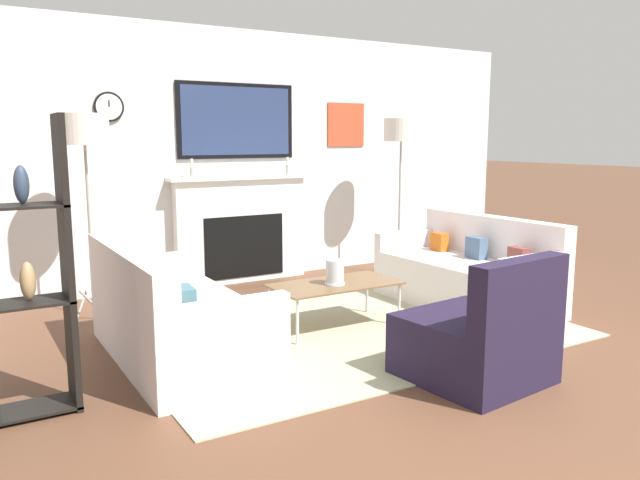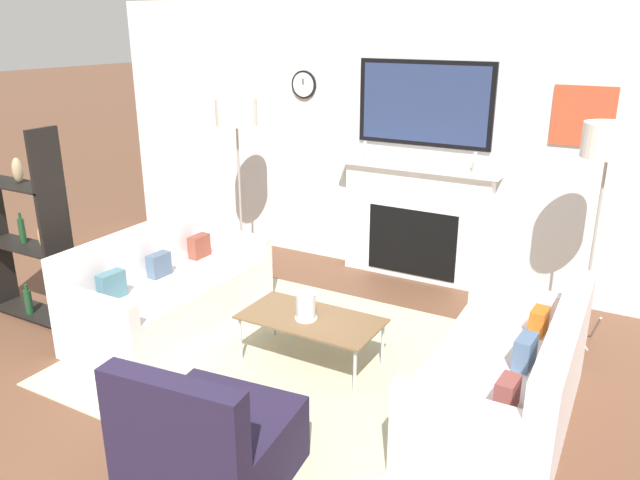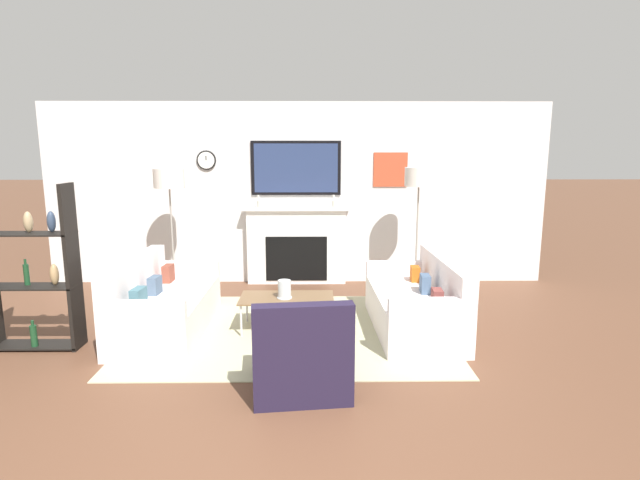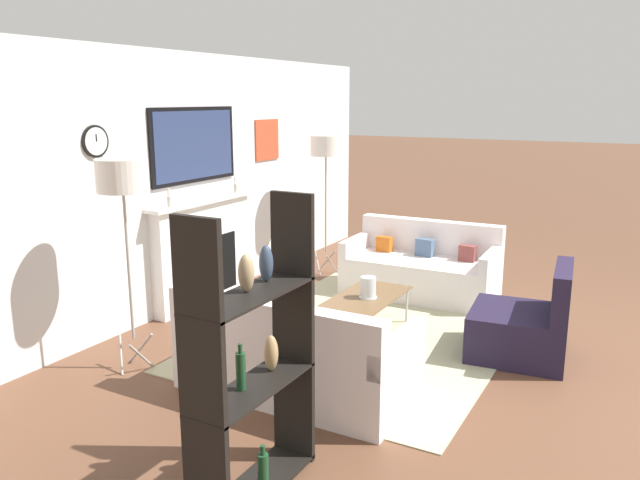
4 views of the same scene
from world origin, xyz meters
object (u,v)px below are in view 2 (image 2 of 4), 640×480
couch_right (508,383)px  armchair (209,446)px  couch_left (168,293)px  shelf_unit (24,229)px  hurricane_candle (306,308)px  floor_lamp_left (236,114)px  floor_lamp_right (609,144)px  coffee_table (311,321)px

couch_right → armchair: bearing=-132.3°
couch_left → shelf_unit: size_ratio=1.04×
armchair → hurricane_candle: bearing=98.7°
couch_right → hurricane_candle: size_ratio=8.43×
hurricane_candle → shelf_unit: size_ratio=0.12×
couch_right → floor_lamp_left: floor_lamp_left is taller
couch_left → shelf_unit: bearing=-158.8°
couch_left → floor_lamp_right: (3.11, 1.41, 1.33)m
coffee_table → floor_lamp_right: 2.54m
couch_left → floor_lamp_left: 1.94m
couch_right → shelf_unit: shelf_unit is taller
couch_right → hurricane_candle: bearing=-180.0°
couch_left → hurricane_candle: couch_left is taller
coffee_table → floor_lamp_left: (-1.64, 1.37, 1.25)m
hurricane_candle → floor_lamp_right: bearing=38.7°
armchair → couch_left: bearing=138.3°
couch_right → hurricane_candle: couch_right is taller
hurricane_candle → floor_lamp_right: (1.76, 1.40, 1.15)m
floor_lamp_left → floor_lamp_right: 3.38m
couch_right → couch_left: bearing=-180.0°
floor_lamp_right → armchair: bearing=-118.7°
couch_left → coffee_table: bearing=1.4°
coffee_table → hurricane_candle: 0.12m
hurricane_candle → floor_lamp_right: floor_lamp_right is taller
couch_right → armchair: 1.90m
couch_left → armchair: armchair is taller
couch_right → armchair: size_ratio=1.93×
couch_left → hurricane_candle: (1.36, 0.00, 0.18)m
armchair → coffee_table: bearing=97.6°
couch_left → couch_right: couch_right is taller
couch_right → coffee_table: 1.47m
armchair → shelf_unit: shelf_unit is taller
floor_lamp_right → coffee_table: bearing=-141.6°
couch_left → floor_lamp_left: size_ratio=0.99×
couch_left → floor_lamp_left: (-0.26, 1.41, 1.32)m
couch_left → couch_right: bearing=0.0°
couch_left → shelf_unit: (-1.16, -0.45, 0.52)m
couch_right → coffee_table: couch_right is taller
couch_left → hurricane_candle: bearing=0.1°
couch_left → floor_lamp_right: size_ratio=0.99×
couch_right → hurricane_candle: 1.50m
coffee_table → couch_right: bearing=-1.3°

